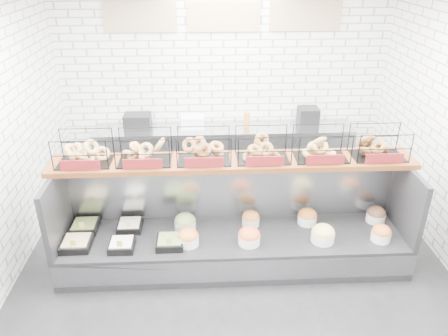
{
  "coord_description": "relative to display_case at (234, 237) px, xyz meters",
  "views": [
    {
      "loc": [
        -0.33,
        -3.89,
        3.38
      ],
      "look_at": [
        -0.11,
        0.45,
        1.19
      ],
      "focal_mm": 35.0,
      "sensor_mm": 36.0,
      "label": 1
    }
  ],
  "objects": [
    {
      "name": "ground",
      "position": [
        0.0,
        -0.34,
        -0.33
      ],
      "size": [
        5.5,
        5.5,
        0.0
      ],
      "primitive_type": "plane",
      "color": "black",
      "rests_on": "ground"
    },
    {
      "name": "room_shell",
      "position": [
        0.0,
        0.26,
        1.73
      ],
      "size": [
        5.02,
        5.51,
        3.01
      ],
      "color": "white",
      "rests_on": "ground"
    },
    {
      "name": "display_case",
      "position": [
        0.0,
        0.0,
        0.0
      ],
      "size": [
        4.0,
        0.9,
        1.2
      ],
      "color": "black",
      "rests_on": "ground"
    },
    {
      "name": "bagel_shelf",
      "position": [
        0.0,
        0.18,
        1.06
      ],
      "size": [
        4.1,
        0.5,
        0.4
      ],
      "color": "#502611",
      "rests_on": "display_case"
    },
    {
      "name": "prep_counter",
      "position": [
        -0.0,
        2.09,
        0.14
      ],
      "size": [
        4.0,
        0.6,
        1.2
      ],
      "color": "#93969B",
      "rests_on": "ground"
    }
  ]
}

